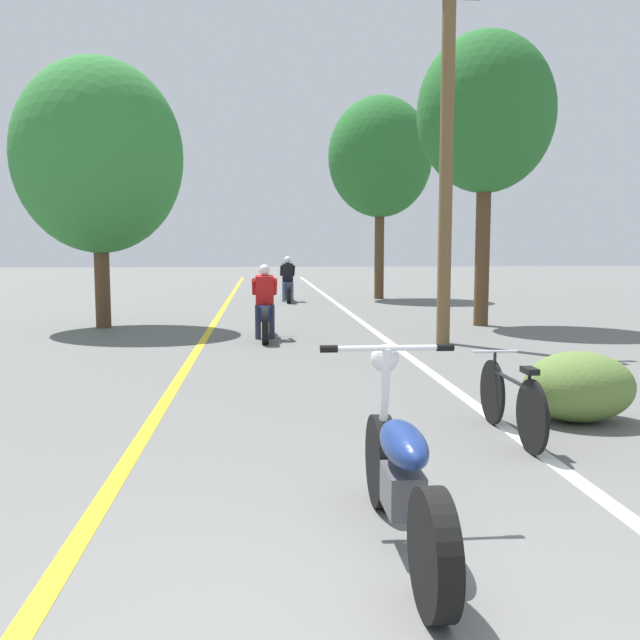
{
  "coord_description": "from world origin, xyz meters",
  "views": [
    {
      "loc": [
        -0.61,
        -2.56,
        1.72
      ],
      "look_at": [
        0.05,
        5.08,
        0.9
      ],
      "focal_mm": 38.0,
      "sensor_mm": 36.0,
      "label": 1
    }
  ],
  "objects_px": {
    "roadside_tree_left": "(98,157)",
    "motorcycle_rider_far": "(288,285)",
    "roadside_tree_right_far": "(380,158)",
    "utility_pole": "(446,151)",
    "motorcycle_rider_lead": "(265,311)",
    "motorcycle_foreground": "(402,475)",
    "roadside_tree_right_near": "(486,114)",
    "bicycle_parked": "(511,401)"
  },
  "relations": [
    {
      "from": "roadside_tree_right_near",
      "to": "roadside_tree_left",
      "type": "height_order",
      "value": "roadside_tree_right_near"
    },
    {
      "from": "roadside_tree_left",
      "to": "motorcycle_rider_lead",
      "type": "bearing_deg",
      "value": -31.37
    },
    {
      "from": "utility_pole",
      "to": "roadside_tree_right_near",
      "type": "distance_m",
      "value": 3.37
    },
    {
      "from": "roadside_tree_right_near",
      "to": "roadside_tree_left",
      "type": "distance_m",
      "value": 8.34
    },
    {
      "from": "utility_pole",
      "to": "motorcycle_rider_lead",
      "type": "distance_m",
      "value": 4.41
    },
    {
      "from": "roadside_tree_left",
      "to": "bicycle_parked",
      "type": "bearing_deg",
      "value": -58.09
    },
    {
      "from": "roadside_tree_right_near",
      "to": "bicycle_parked",
      "type": "bearing_deg",
      "value": -106.63
    },
    {
      "from": "roadside_tree_left",
      "to": "motorcycle_rider_far",
      "type": "xyz_separation_m",
      "value": [
        4.26,
        6.86,
        -3.09
      ]
    },
    {
      "from": "roadside_tree_left",
      "to": "motorcycle_rider_far",
      "type": "bearing_deg",
      "value": 58.15
    },
    {
      "from": "roadside_tree_right_near",
      "to": "motorcycle_rider_lead",
      "type": "xyz_separation_m",
      "value": [
        -4.81,
        -1.83,
        -4.07
      ]
    },
    {
      "from": "motorcycle_rider_lead",
      "to": "bicycle_parked",
      "type": "relative_size",
      "value": 1.32
    },
    {
      "from": "motorcycle_foreground",
      "to": "motorcycle_rider_far",
      "type": "xyz_separation_m",
      "value": [
        0.06,
        18.09,
        0.11
      ]
    },
    {
      "from": "roadside_tree_left",
      "to": "motorcycle_rider_far",
      "type": "height_order",
      "value": "roadside_tree_left"
    },
    {
      "from": "motorcycle_rider_lead",
      "to": "motorcycle_rider_far",
      "type": "height_order",
      "value": "motorcycle_rider_far"
    },
    {
      "from": "motorcycle_rider_lead",
      "to": "bicycle_parked",
      "type": "distance_m",
      "value": 7.3
    },
    {
      "from": "roadside_tree_right_far",
      "to": "motorcycle_foreground",
      "type": "bearing_deg",
      "value": -99.53
    },
    {
      "from": "roadside_tree_left",
      "to": "roadside_tree_right_far",
      "type": "bearing_deg",
      "value": 46.7
    },
    {
      "from": "roadside_tree_right_near",
      "to": "roadside_tree_right_far",
      "type": "bearing_deg",
      "value": 96.13
    },
    {
      "from": "roadside_tree_right_far",
      "to": "motorcycle_foreground",
      "type": "relative_size",
      "value": 3.38
    },
    {
      "from": "motorcycle_foreground",
      "to": "motorcycle_rider_lead",
      "type": "bearing_deg",
      "value": 94.55
    },
    {
      "from": "motorcycle_rider_far",
      "to": "utility_pole",
      "type": "bearing_deg",
      "value": -76.2
    },
    {
      "from": "roadside_tree_right_far",
      "to": "motorcycle_rider_lead",
      "type": "distance_m",
      "value": 11.52
    },
    {
      "from": "utility_pole",
      "to": "motorcycle_rider_far",
      "type": "bearing_deg",
      "value": 103.8
    },
    {
      "from": "motorcycle_rider_lead",
      "to": "motorcycle_rider_far",
      "type": "bearing_deg",
      "value": 85.0
    },
    {
      "from": "utility_pole",
      "to": "bicycle_parked",
      "type": "height_order",
      "value": "utility_pole"
    },
    {
      "from": "motorcycle_rider_lead",
      "to": "roadside_tree_right_near",
      "type": "bearing_deg",
      "value": 20.84
    },
    {
      "from": "motorcycle_rider_far",
      "to": "roadside_tree_right_near",
      "type": "bearing_deg",
      "value": -60.62
    },
    {
      "from": "motorcycle_foreground",
      "to": "utility_pole",
      "type": "bearing_deg",
      "value": 73.21
    },
    {
      "from": "roadside_tree_right_near",
      "to": "motorcycle_rider_far",
      "type": "xyz_separation_m",
      "value": [
        -4.02,
        7.14,
        -4.05
      ]
    },
    {
      "from": "motorcycle_rider_far",
      "to": "bicycle_parked",
      "type": "xyz_separation_m",
      "value": [
        1.4,
        -15.94,
        -0.2
      ]
    },
    {
      "from": "roadside_tree_right_far",
      "to": "bicycle_parked",
      "type": "distance_m",
      "value": 17.59
    },
    {
      "from": "roadside_tree_left",
      "to": "motorcycle_foreground",
      "type": "bearing_deg",
      "value": -69.5
    },
    {
      "from": "utility_pole",
      "to": "motorcycle_foreground",
      "type": "height_order",
      "value": "utility_pole"
    },
    {
      "from": "utility_pole",
      "to": "motorcycle_foreground",
      "type": "distance_m",
      "value": 9.1
    },
    {
      "from": "roadside_tree_right_far",
      "to": "motorcycle_foreground",
      "type": "xyz_separation_m",
      "value": [
        -3.21,
        -19.1,
        -4.3
      ]
    },
    {
      "from": "roadside_tree_right_near",
      "to": "roadside_tree_right_far",
      "type": "height_order",
      "value": "roadside_tree_right_far"
    },
    {
      "from": "roadside_tree_right_near",
      "to": "roadside_tree_right_far",
      "type": "xyz_separation_m",
      "value": [
        -0.87,
        8.15,
        0.13
      ]
    },
    {
      "from": "roadside_tree_right_far",
      "to": "bicycle_parked",
      "type": "bearing_deg",
      "value": -95.9
    },
    {
      "from": "utility_pole",
      "to": "bicycle_parked",
      "type": "relative_size",
      "value": 4.13
    },
    {
      "from": "roadside_tree_right_far",
      "to": "motorcycle_rider_far",
      "type": "relative_size",
      "value": 3.17
    },
    {
      "from": "roadside_tree_right_far",
      "to": "roadside_tree_right_near",
      "type": "bearing_deg",
      "value": -83.87
    },
    {
      "from": "roadside_tree_right_near",
      "to": "motorcycle_foreground",
      "type": "xyz_separation_m",
      "value": [
        -4.08,
        -10.95,
        -4.16
      ]
    }
  ]
}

